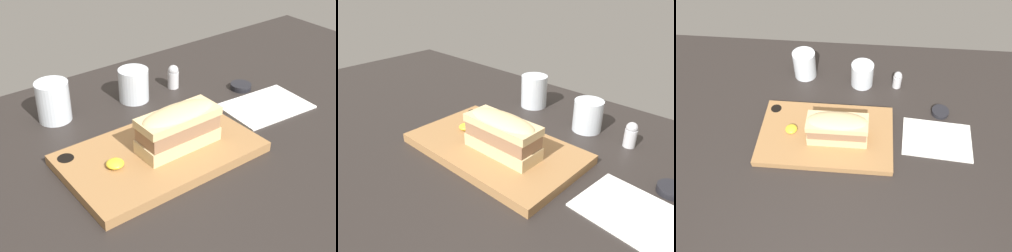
% 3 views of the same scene
% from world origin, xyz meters
% --- Properties ---
extents(dining_table, '(1.82, 1.01, 0.02)m').
position_xyz_m(dining_table, '(0.00, 0.00, 0.01)').
color(dining_table, '#282321').
rests_on(dining_table, ground).
extents(serving_board, '(0.39, 0.23, 0.02)m').
position_xyz_m(serving_board, '(-0.00, 0.05, 0.03)').
color(serving_board, '#9E7042').
rests_on(serving_board, dining_table).
extents(sandwich, '(0.17, 0.07, 0.09)m').
position_xyz_m(sandwich, '(0.04, 0.04, 0.09)').
color(sandwich, '#DBBC84').
rests_on(sandwich, serving_board).
extents(mustard_dollop, '(0.03, 0.03, 0.01)m').
position_xyz_m(mustard_dollop, '(-0.10, 0.05, 0.05)').
color(mustard_dollop, yellow).
rests_on(mustard_dollop, serving_board).
extents(water_glass, '(0.08, 0.08, 0.09)m').
position_xyz_m(water_glass, '(-0.10, 0.32, 0.06)').
color(water_glass, silver).
rests_on(water_glass, dining_table).
extents(wine_glass, '(0.07, 0.07, 0.08)m').
position_xyz_m(wine_glass, '(0.09, 0.29, 0.06)').
color(wine_glass, silver).
rests_on(wine_glass, dining_table).
extents(napkin, '(0.21, 0.15, 0.00)m').
position_xyz_m(napkin, '(0.33, 0.07, 0.02)').
color(napkin, white).
rests_on(napkin, dining_table).
extents(salt_shaker, '(0.03, 0.03, 0.06)m').
position_xyz_m(salt_shaker, '(0.21, 0.29, 0.05)').
color(salt_shaker, silver).
rests_on(salt_shaker, dining_table).
extents(condiment_dish, '(0.05, 0.05, 0.01)m').
position_xyz_m(condiment_dish, '(0.35, 0.17, 0.03)').
color(condiment_dish, black).
rests_on(condiment_dish, dining_table).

